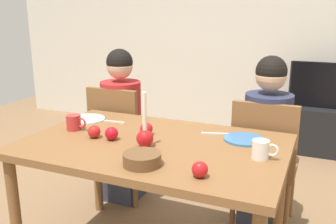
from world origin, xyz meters
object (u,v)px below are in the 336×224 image
Objects in this scene: chair_right at (264,158)px; mug_left at (74,122)px; apple_near_candle at (94,132)px; apple_by_left_plate at (146,129)px; person_right_child at (266,148)px; tv_stand at (325,130)px; dining_table at (153,157)px; plate_left at (87,119)px; plate_right at (244,139)px; apple_by_right_mug at (200,169)px; person_left_child at (122,128)px; mug_right at (261,149)px; bowl_walnuts at (142,159)px; apple_far_edge at (112,133)px; candle_centerpiece at (145,135)px; tv at (330,86)px; chair_left at (120,137)px.

chair_right is 6.93× the size of mug_left.
apple_by_left_plate reaches higher than apple_near_candle.
person_right_child reaches higher than tv_stand.
dining_table is 6.03× the size of plate_left.
dining_table is 6.27× the size of plate_right.
apple_by_right_mug is (0.46, -0.41, -0.00)m from apple_by_left_plate.
mug_right is at bearing -29.09° from person_left_child.
plate_right is at bearing -101.66° from tv_stand.
bowl_walnuts is at bearing -66.09° from apple_by_left_plate.
bowl_walnuts is 2.40× the size of apple_far_edge.
mug_left reaches higher than bowl_walnuts.
apple_far_edge is at bearing -37.14° from plate_left.
plate_right is 0.55m from apple_by_right_mug.
candle_centerpiece is at bearing -51.86° from person_left_child.
tv reaches higher than tv_stand.
chair_left is 1.00× the size of chair_right.
plate_right is (0.44, 0.23, 0.09)m from dining_table.
apple_by_left_plate is (-0.08, 0.17, -0.03)m from candle_centerpiece.
candle_centerpiece reaches higher than chair_right.
tv_stand is at bearing 69.31° from dining_table.
chair_left is 12.27× the size of apple_by_left_plate.
apple_by_left_plate is at bearing -13.24° from plate_left.
dining_table reaches higher than tv_stand.
plate_left is 1.79× the size of mug_left.
chair_left is at bearing 109.56° from apple_near_candle.
tv_stand is 2.18m from plate_right.
mug_right is 0.57m from bowl_walnuts.
chair_right is 3.10× the size of candle_centerpiece.
chair_right is 1.41× the size of tv_stand.
plate_left is (-1.45, -2.09, 0.52)m from tv_stand.
chair_right is at bearing 80.50° from plate_right.
chair_left is (-0.57, 0.61, -0.15)m from dining_table.
tv is at bearing 49.59° from chair_left.
dining_table is 1.19× the size of person_right_child.
chair_left is 0.07m from person_left_child.
chair_right is (0.50, 0.61, -0.15)m from dining_table.
apple_by_right_mug is at bearing -122.77° from mug_right.
plate_right reaches higher than dining_table.
apple_near_candle and apple_by_right_mug have the same top height.
candle_centerpiece is 2.32× the size of mug_right.
person_right_child is 1.18m from plate_left.
tv is 2.72× the size of candle_centerpiece.
person_left_child is at bearing 90.00° from chair_left.
chair_right reaches higher than mug_left.
dining_table is 0.51m from plate_right.
chair_right is 12.68× the size of apple_by_right_mug.
person_left_child is at bearing 131.71° from apple_by_left_plate.
person_left_child is 0.94m from candle_centerpiece.
apple_by_right_mug is at bearing -100.88° from tv.
mug_right is 0.71× the size of bowl_walnuts.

